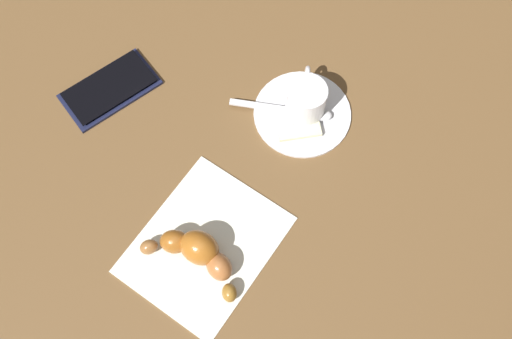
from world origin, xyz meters
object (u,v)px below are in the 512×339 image
espresso_cup (306,100)px  sugar_packet (299,132)px  napkin (205,244)px  cell_phone (110,89)px  saucer (302,113)px  croissant (197,252)px  teaspoon (298,112)px

espresso_cup → sugar_packet: bearing=-171.3°
napkin → cell_phone: size_ratio=1.27×
saucer → sugar_packet: size_ratio=2.31×
espresso_cup → croissant: espresso_cup is taller
sugar_packet → napkin: sugar_packet is taller
espresso_cup → croissant: 0.26m
croissant → cell_phone: (0.18, 0.22, -0.02)m
napkin → croissant: croissant is taller
espresso_cup → napkin: bearing=166.4°
croissant → napkin: bearing=-3.1°
teaspoon → cell_phone: bearing=102.2°
saucer → cell_phone: bearing=102.8°
teaspoon → cell_phone: 0.28m
cell_phone → teaspoon: bearing=-77.8°
saucer → croissant: size_ratio=0.95×
saucer → napkin: 0.23m
saucer → espresso_cup: 0.03m
teaspoon → napkin: teaspoon is taller
croissant → teaspoon: bearing=-11.7°
espresso_cup → saucer: bearing=162.0°
napkin → teaspoon: bearing=-12.4°
sugar_packet → cell_phone: 0.28m
napkin → saucer: bearing=-13.5°
espresso_cup → cell_phone: 0.29m
sugar_packet → napkin: (-0.19, 0.06, -0.01)m
espresso_cup → croissant: size_ratio=0.55×
sugar_packet → croissant: bearing=-136.7°
saucer → sugar_packet: bearing=-168.4°
teaspoon → cell_phone: (-0.06, 0.27, -0.01)m
espresso_cup → sugar_packet: size_ratio=1.33×
espresso_cup → teaspoon: (-0.01, 0.01, -0.02)m
sugar_packet → cell_phone: size_ratio=0.39×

